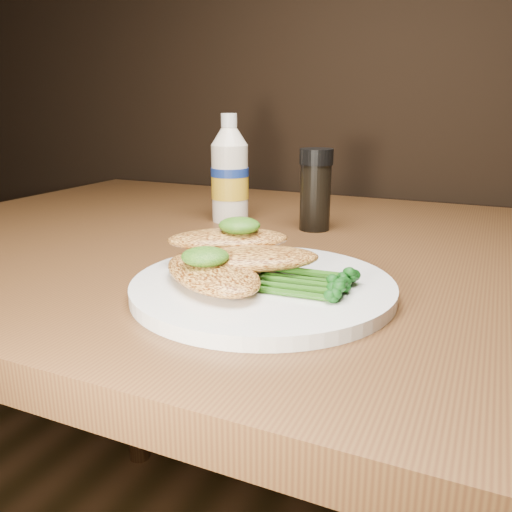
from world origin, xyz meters
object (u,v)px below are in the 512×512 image
at_px(plate, 263,287).
at_px(pepper_grinder, 315,190).
at_px(dining_table, 277,474).
at_px(mayo_bottle, 230,168).

bearing_deg(plate, pepper_grinder, 98.04).
bearing_deg(dining_table, pepper_grinder, 78.94).
bearing_deg(dining_table, mayo_bottle, 142.52).
relative_size(dining_table, plate, 4.57).
bearing_deg(mayo_bottle, plate, -57.41).
height_order(dining_table, mayo_bottle, mayo_bottle).
bearing_deg(pepper_grinder, mayo_bottle, 178.89).
relative_size(plate, pepper_grinder, 2.19).
height_order(plate, pepper_grinder, pepper_grinder).
bearing_deg(mayo_bottle, pepper_grinder, -1.11).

